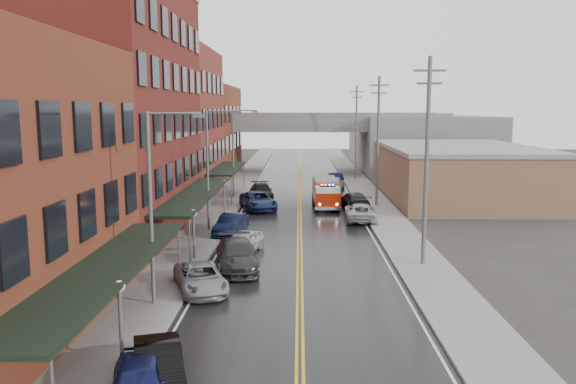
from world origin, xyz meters
name	(u,v)px	position (x,y,z in m)	size (l,w,h in m)	color
road	(300,216)	(0.00, 30.00, 0.01)	(11.00, 160.00, 0.02)	black
sidewalk_left	(214,215)	(-7.30, 30.00, 0.07)	(3.00, 160.00, 0.15)	slate
sidewalk_right	(385,216)	(7.30, 30.00, 0.07)	(3.00, 160.00, 0.15)	slate
curb_left	(234,215)	(-5.65, 30.00, 0.07)	(0.30, 160.00, 0.15)	gray
curb_right	(366,216)	(5.65, 30.00, 0.07)	(0.30, 160.00, 0.15)	gray
brick_building_b	(113,110)	(-13.30, 23.00, 9.00)	(9.00, 20.00, 18.00)	#561B16
brick_building_c	(170,124)	(-13.30, 40.50, 7.50)	(9.00, 15.00, 15.00)	maroon
brick_building_far	(200,132)	(-13.30, 58.00, 6.00)	(9.00, 20.00, 12.00)	maroon
tan_building	(457,174)	(16.00, 40.00, 2.50)	(14.00, 22.00, 5.00)	brown
right_far_block	(416,142)	(18.00, 70.00, 4.00)	(18.00, 30.00, 8.00)	slate
awning_0	(107,268)	(-7.49, 4.00, 2.99)	(2.60, 16.00, 3.09)	black
awning_1	(196,194)	(-7.49, 23.00, 2.99)	(2.60, 18.00, 3.09)	black
awning_2	(227,168)	(-7.49, 40.50, 2.99)	(2.60, 13.00, 3.09)	black
globe_lamp_0	(120,302)	(-6.40, 2.00, 2.31)	(0.44, 0.44, 3.12)	#59595B
globe_lamp_1	(193,223)	(-6.40, 16.00, 2.31)	(0.44, 0.44, 3.12)	#59595B
globe_lamp_2	(224,189)	(-6.40, 30.00, 2.31)	(0.44, 0.44, 3.12)	#59595B
street_lamp_0	(156,196)	(-6.55, 8.00, 5.19)	(2.64, 0.22, 9.00)	#59595B
street_lamp_1	(211,162)	(-6.55, 24.00, 5.19)	(2.64, 0.22, 9.00)	#59595B
street_lamp_2	(235,147)	(-6.55, 40.00, 5.19)	(2.64, 0.22, 9.00)	#59595B
utility_pole_0	(427,158)	(7.20, 15.00, 6.31)	(1.80, 0.24, 12.00)	#59595B
utility_pole_1	(378,139)	(7.20, 35.00, 6.31)	(1.80, 0.24, 12.00)	#59595B
utility_pole_2	(356,131)	(7.20, 55.00, 6.31)	(1.80, 0.24, 12.00)	#59595B
overpass	(300,131)	(0.00, 62.00, 5.99)	(40.00, 10.00, 7.50)	slate
fire_truck	(326,192)	(2.42, 34.73, 1.40)	(2.96, 7.13, 2.59)	maroon
parked_car_left_0	(138,383)	(-5.00, -0.80, 0.73)	(1.71, 4.26, 1.45)	#111442
parked_car_left_1	(158,367)	(-4.65, 0.30, 0.72)	(1.52, 4.37, 1.44)	black
parked_car_left_2	(200,278)	(-5.00, 10.20, 0.67)	(2.22, 4.82, 1.34)	gray
parked_car_left_3	(237,255)	(-3.60, 14.08, 0.82)	(2.30, 5.65, 1.64)	#29292B
parked_car_left_4	(243,242)	(-3.62, 17.75, 0.71)	(1.67, 4.14, 1.41)	#BABABA
parked_car_left_5	(231,225)	(-5.00, 22.91, 0.74)	(1.58, 4.52, 1.49)	black
parked_car_left_6	(258,201)	(-3.77, 33.20, 0.81)	(2.68, 5.81, 1.61)	#121E47
parked_car_left_7	(261,191)	(-3.88, 39.20, 0.78)	(2.19, 5.40, 1.57)	black
parked_car_right_0	(360,212)	(4.97, 28.20, 0.73)	(2.42, 5.25, 1.46)	#9B9DA2
parked_car_right_1	(354,200)	(5.00, 34.20, 0.73)	(2.05, 5.05, 1.47)	black
parked_car_right_2	(335,183)	(4.03, 46.20, 0.74)	(1.75, 4.36, 1.48)	silver
parked_car_right_3	(335,178)	(4.29, 51.10, 0.69)	(1.46, 4.18, 1.38)	#0E0E33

